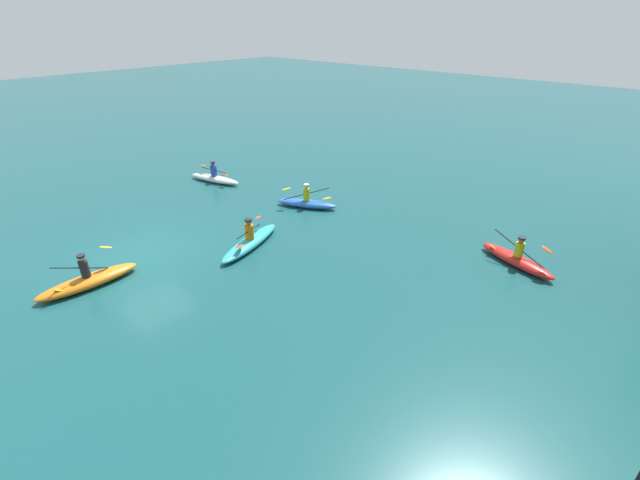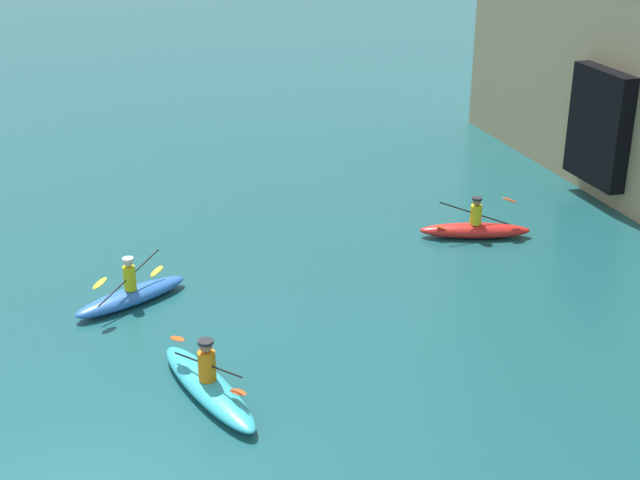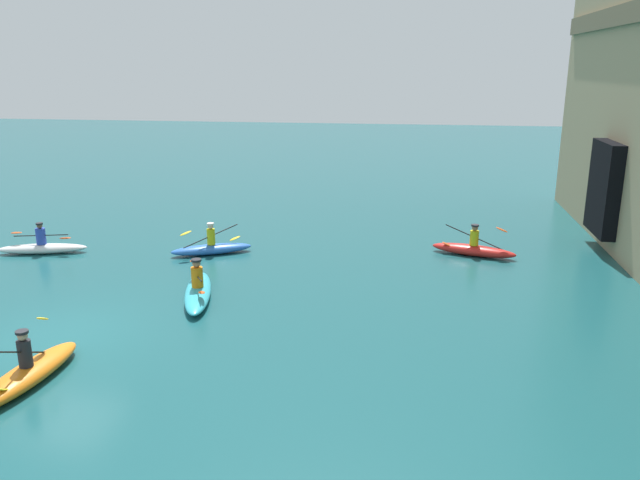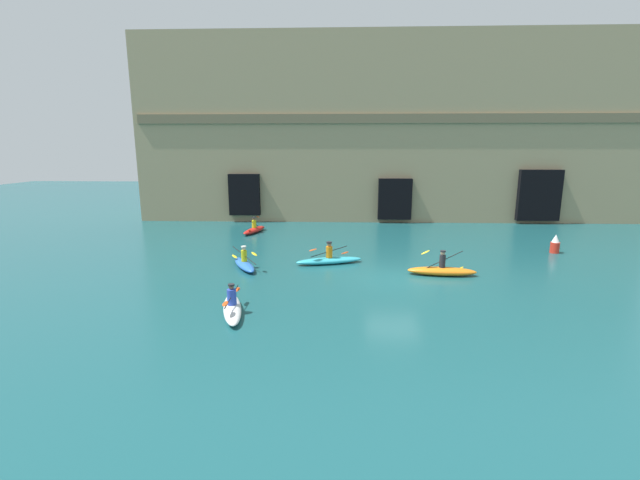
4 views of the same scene
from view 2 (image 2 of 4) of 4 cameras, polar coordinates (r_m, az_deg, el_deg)
name	(u,v)px [view 2 (image 2 of 4)]	position (r m, az deg, el deg)	size (l,w,h in m)	color
kayak_red	(475,229)	(24.44, 9.89, 0.71)	(1.49, 3.05, 1.14)	red
kayak_cyan	(208,385)	(17.33, -7.18, -9.17)	(3.60, 1.68, 1.19)	#33B2C6
kayak_blue	(131,294)	(20.97, -12.00, -3.43)	(1.90, 2.88, 1.15)	blue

